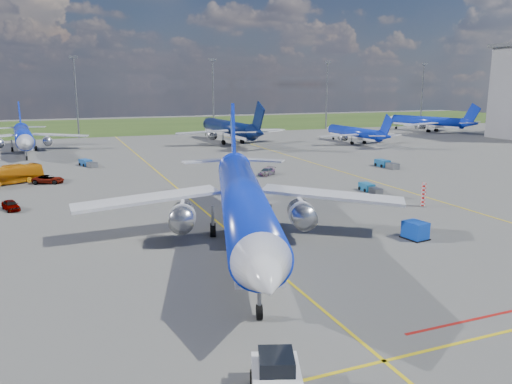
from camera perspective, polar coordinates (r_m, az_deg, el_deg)
name	(u,v)px	position (r m, az deg, el deg)	size (l,w,h in m)	color
ground	(252,251)	(45.96, -0.43, -6.76)	(400.00, 400.00, 0.00)	#51514E
grass_strip	(103,126)	(191.73, -17.09, 7.20)	(400.00, 80.00, 0.01)	#2D4719
taxiway_lines	(183,192)	(71.61, -8.38, 0.03)	(60.25, 160.00, 0.02)	yellow
floodlight_masts	(148,93)	(152.71, -12.25, 11.03)	(202.20, 0.50, 22.70)	slate
warning_post	(423,195)	(65.41, 18.59, -0.30)	(0.50, 0.50, 3.00)	red
bg_jet_nnw	(25,152)	(123.62, -24.91, 4.12)	(30.38, 39.87, 10.44)	#0E2AC5
bg_jet_n	(229,143)	(130.81, -3.11, 5.62)	(31.76, 41.69, 10.92)	#071541
bg_jet_ne	(354,143)	(132.09, 11.11, 5.48)	(23.17, 30.41, 7.96)	#0E2AC5
bg_jet_ene	(426,131)	(171.96, 18.85, 6.57)	(26.87, 35.27, 9.24)	#0E2AC5
main_airliner	(244,245)	(47.77, -1.43, -6.02)	(35.41, 46.47, 12.17)	#0E2AC5
pushback_tug	(277,384)	(25.63, 2.39, -21.10)	(3.73, 6.39, 2.14)	silver
uld_container	(415,230)	(51.72, 17.75, -4.18)	(1.73, 2.16, 1.73)	#0C39AF
apron_bus	(8,175)	(84.85, -26.48, 1.74)	(2.39, 10.19, 2.84)	orange
service_car_a	(11,205)	(67.29, -26.23, -1.36)	(1.48, 3.68, 1.25)	#999999
service_car_b	(48,179)	(83.09, -22.65, 1.35)	(2.14, 4.64, 1.29)	#999999
service_car_c	(267,172)	(83.72, 1.22, 2.34)	(1.72, 4.23, 1.23)	#999999
baggage_tug_w	(370,188)	(72.52, 12.87, 0.41)	(1.66, 4.88, 1.08)	#175B8D
baggage_tug_c	(88,163)	(98.16, -18.67, 3.13)	(3.18, 5.37, 1.17)	#1B52A3
baggage_tug_e	(386,164)	(94.82, 14.62, 3.10)	(1.67, 5.65, 1.26)	#165289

